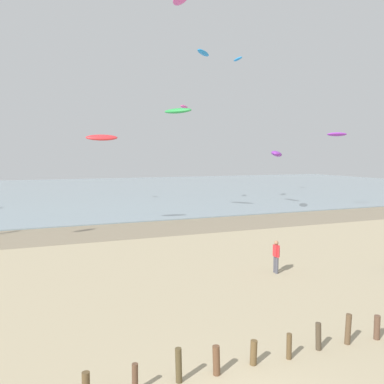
{
  "coord_description": "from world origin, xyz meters",
  "views": [
    {
      "loc": [
        -3.99,
        -6.48,
        6.07
      ],
      "look_at": [
        3.35,
        12.37,
        4.15
      ],
      "focal_mm": 35.74,
      "sensor_mm": 36.0,
      "label": 1
    }
  ],
  "objects_px": {
    "kite_aloft_5": "(184,107)",
    "kite_aloft_10": "(203,53)",
    "kite_aloft_4": "(102,138)",
    "kite_aloft_7": "(238,59)",
    "kite_aloft_0": "(277,154)",
    "person_mid_beach": "(276,256)",
    "kite_aloft_2": "(178,111)",
    "kite_aloft_6": "(337,134)"
  },
  "relations": [
    {
      "from": "kite_aloft_5",
      "to": "kite_aloft_10",
      "type": "xyz_separation_m",
      "value": [
        0.89,
        -3.79,
        5.51
      ]
    },
    {
      "from": "kite_aloft_4",
      "to": "kite_aloft_7",
      "type": "distance_m",
      "value": 29.93
    },
    {
      "from": "kite_aloft_0",
      "to": "kite_aloft_7",
      "type": "height_order",
      "value": "kite_aloft_7"
    },
    {
      "from": "kite_aloft_4",
      "to": "kite_aloft_10",
      "type": "bearing_deg",
      "value": -136.5
    },
    {
      "from": "kite_aloft_4",
      "to": "kite_aloft_10",
      "type": "xyz_separation_m",
      "value": [
        12.5,
        8.27,
        9.94
      ]
    },
    {
      "from": "kite_aloft_5",
      "to": "kite_aloft_10",
      "type": "height_order",
      "value": "kite_aloft_10"
    },
    {
      "from": "kite_aloft_0",
      "to": "kite_aloft_7",
      "type": "relative_size",
      "value": 1.53
    },
    {
      "from": "kite_aloft_7",
      "to": "kite_aloft_10",
      "type": "relative_size",
      "value": 0.81
    },
    {
      "from": "kite_aloft_4",
      "to": "kite_aloft_7",
      "type": "relative_size",
      "value": 1.11
    },
    {
      "from": "person_mid_beach",
      "to": "kite_aloft_2",
      "type": "distance_m",
      "value": 22.73
    },
    {
      "from": "kite_aloft_0",
      "to": "kite_aloft_10",
      "type": "relative_size",
      "value": 1.24
    },
    {
      "from": "person_mid_beach",
      "to": "kite_aloft_6",
      "type": "relative_size",
      "value": 0.83
    },
    {
      "from": "kite_aloft_6",
      "to": "kite_aloft_7",
      "type": "relative_size",
      "value": 0.89
    },
    {
      "from": "kite_aloft_5",
      "to": "person_mid_beach",
      "type": "bearing_deg",
      "value": 24.55
    },
    {
      "from": "kite_aloft_2",
      "to": "kite_aloft_4",
      "type": "relative_size",
      "value": 1.24
    },
    {
      "from": "kite_aloft_0",
      "to": "kite_aloft_4",
      "type": "xyz_separation_m",
      "value": [
        -18.66,
        -2.71,
        1.27
      ]
    },
    {
      "from": "kite_aloft_2",
      "to": "kite_aloft_5",
      "type": "distance_m",
      "value": 7.99
    },
    {
      "from": "kite_aloft_0",
      "to": "person_mid_beach",
      "type": "bearing_deg",
      "value": -175.52
    },
    {
      "from": "kite_aloft_0",
      "to": "kite_aloft_7",
      "type": "bearing_deg",
      "value": 26.84
    },
    {
      "from": "kite_aloft_6",
      "to": "kite_aloft_10",
      "type": "relative_size",
      "value": 0.73
    },
    {
      "from": "person_mid_beach",
      "to": "kite_aloft_0",
      "type": "height_order",
      "value": "kite_aloft_0"
    },
    {
      "from": "kite_aloft_6",
      "to": "kite_aloft_0",
      "type": "bearing_deg",
      "value": -165.33
    },
    {
      "from": "kite_aloft_0",
      "to": "kite_aloft_2",
      "type": "bearing_deg",
      "value": 115.93
    },
    {
      "from": "kite_aloft_4",
      "to": "kite_aloft_5",
      "type": "xyz_separation_m",
      "value": [
        11.61,
        12.07,
        4.43
      ]
    },
    {
      "from": "kite_aloft_10",
      "to": "kite_aloft_7",
      "type": "bearing_deg",
      "value": -3.01
    },
    {
      "from": "person_mid_beach",
      "to": "kite_aloft_5",
      "type": "distance_m",
      "value": 30.2
    },
    {
      "from": "kite_aloft_0",
      "to": "kite_aloft_5",
      "type": "bearing_deg",
      "value": 75.0
    },
    {
      "from": "person_mid_beach",
      "to": "kite_aloft_0",
      "type": "bearing_deg",
      "value": 56.5
    },
    {
      "from": "kite_aloft_5",
      "to": "kite_aloft_7",
      "type": "relative_size",
      "value": 0.96
    },
    {
      "from": "kite_aloft_10",
      "to": "kite_aloft_0",
      "type": "bearing_deg",
      "value": -89.27
    },
    {
      "from": "kite_aloft_0",
      "to": "kite_aloft_2",
      "type": "relative_size",
      "value": 1.11
    },
    {
      "from": "kite_aloft_5",
      "to": "kite_aloft_0",
      "type": "bearing_deg",
      "value": 71.92
    },
    {
      "from": "kite_aloft_6",
      "to": "kite_aloft_10",
      "type": "distance_m",
      "value": 17.19
    },
    {
      "from": "kite_aloft_6",
      "to": "person_mid_beach",
      "type": "bearing_deg",
      "value": -109.57
    },
    {
      "from": "kite_aloft_7",
      "to": "kite_aloft_10",
      "type": "height_order",
      "value": "kite_aloft_7"
    },
    {
      "from": "person_mid_beach",
      "to": "kite_aloft_6",
      "type": "bearing_deg",
      "value": 41.81
    },
    {
      "from": "kite_aloft_5",
      "to": "kite_aloft_6",
      "type": "distance_m",
      "value": 17.83
    },
    {
      "from": "kite_aloft_5",
      "to": "kite_aloft_4",
      "type": "bearing_deg",
      "value": -9.0
    },
    {
      "from": "kite_aloft_4",
      "to": "person_mid_beach",
      "type": "bearing_deg",
      "value": 122.87
    },
    {
      "from": "kite_aloft_5",
      "to": "kite_aloft_10",
      "type": "relative_size",
      "value": 0.78
    },
    {
      "from": "kite_aloft_6",
      "to": "kite_aloft_7",
      "type": "height_order",
      "value": "kite_aloft_7"
    },
    {
      "from": "kite_aloft_4",
      "to": "kite_aloft_5",
      "type": "distance_m",
      "value": 17.32
    }
  ]
}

